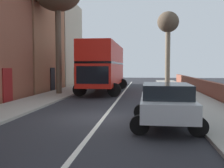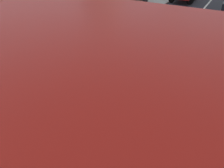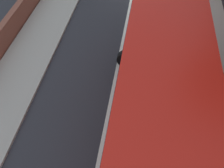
# 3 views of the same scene
# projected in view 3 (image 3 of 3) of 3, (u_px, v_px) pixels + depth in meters

# --- Properties ---
(double_decker_bus) EXTENTS (3.57, 10.19, 4.06)m
(double_decker_bus) POSITION_uv_depth(u_px,v_px,m) (157.00, 107.00, 5.86)
(double_decker_bus) COLOR red
(double_decker_bus) RESTS_ON ground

